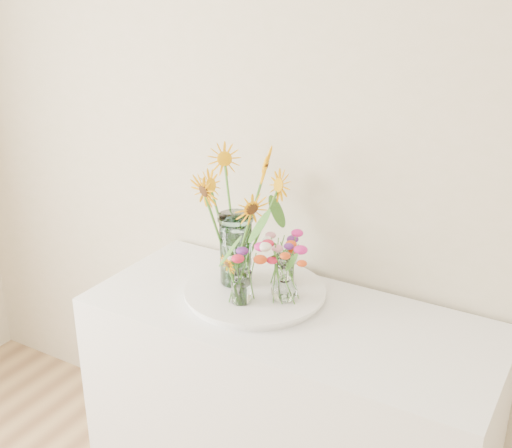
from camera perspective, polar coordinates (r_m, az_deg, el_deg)
name	(u,v)px	position (r m, az deg, el deg)	size (l,w,h in m)	color
counter	(287,421)	(2.43, 2.77, -17.11)	(1.40, 0.60, 0.90)	white
tray	(255,293)	(2.27, -0.09, -6.16)	(0.47, 0.47, 0.03)	white
mason_jar	(236,249)	(2.25, -1.81, -2.28)	(0.11, 0.11, 0.26)	#ABD6CE
sunflower_bouquet	(235,217)	(2.20, -1.85, 0.62)	(0.60, 0.60, 0.51)	#EC9F04
small_vase_a	(241,288)	(2.15, -1.32, -5.68)	(0.07, 0.07, 0.12)	white
wildflower_posy_a	(241,276)	(2.13, -1.33, -4.61)	(0.20, 0.20, 0.21)	#D84312
small_vase_b	(284,283)	(2.16, 2.54, -5.29)	(0.09, 0.09, 0.13)	white
wildflower_posy_b	(285,271)	(2.14, 2.56, -4.23)	(0.20, 0.20, 0.22)	#D84312
small_vase_c	(285,270)	(2.27, 2.58, -4.13)	(0.07, 0.07, 0.11)	white
wildflower_posy_c	(285,259)	(2.25, 2.59, -3.10)	(0.19, 0.19, 0.20)	#D84312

